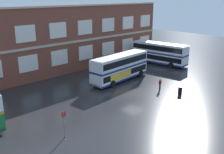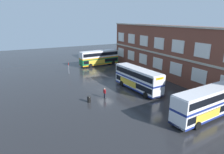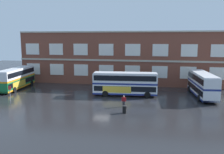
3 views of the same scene
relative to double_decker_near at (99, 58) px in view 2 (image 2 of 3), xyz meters
The scene contains 8 objects.
ground_plane 19.58m from the double_decker_near, 14.59° to the right, with size 120.00×120.00×0.00m, color #232326.
brick_terminal_building 22.60m from the double_decker_near, 29.72° to the left, with size 44.55×8.19×11.39m.
double_decker_near is the anchor object (origin of this frame).
double_decker_middle 21.89m from the double_decker_near, ahead, with size 11.16×3.47×4.07m.
double_decker_far 34.93m from the double_decker_near, ahead, with size 3.60×11.19×4.07m.
waiting_passenger 24.24m from the double_decker_near, 21.08° to the right, with size 0.64×0.31×1.70m.
bus_stand_flag 11.38m from the double_decker_near, 62.69° to the right, with size 0.44×0.10×2.70m.
station_litter_bin 25.94m from the double_decker_near, 26.76° to the right, with size 0.60×0.60×1.03m.
Camera 2 is at (31.81, -14.55, 12.77)m, focal length 31.86 mm.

